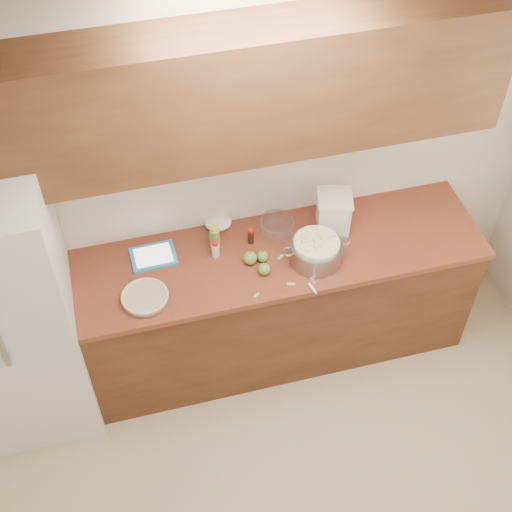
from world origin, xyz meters
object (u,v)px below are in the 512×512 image
object	(u,v)px
pie	(145,297)
flour_canister	(334,212)
colander	(316,251)
tablet	(153,256)

from	to	relation	value
pie	flour_canister	distance (m)	1.21
pie	flour_canister	size ratio (longest dim) A/B	1.09
colander	flour_canister	bearing A→B (deg)	51.76
pie	flour_canister	bearing A→B (deg)	13.21
pie	colander	xyz separation A→B (m)	(1.00, 0.05, 0.05)
pie	colander	distance (m)	1.00
colander	flour_canister	xyz separation A→B (m)	(0.18, 0.23, 0.05)
colander	flour_canister	distance (m)	0.29
flour_canister	tablet	distance (m)	1.09
colander	pie	bearing A→B (deg)	-177.15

